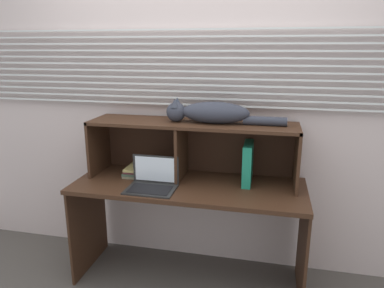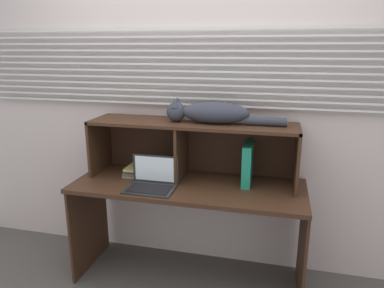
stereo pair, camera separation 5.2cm
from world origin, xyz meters
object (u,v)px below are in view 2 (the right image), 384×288
(laptop, at_px, (152,182))
(book_stack, at_px, (138,169))
(binder_upright, at_px, (248,164))
(cat, at_px, (211,113))

(laptop, bearing_deg, book_stack, 129.63)
(laptop, relative_size, book_stack, 1.30)
(laptop, xyz_separation_m, binder_upright, (0.61, 0.24, 0.10))
(cat, height_order, binder_upright, cat)
(cat, bearing_deg, binder_upright, 0.00)
(cat, relative_size, binder_upright, 2.86)
(cat, bearing_deg, book_stack, -179.88)
(laptop, bearing_deg, binder_upright, 21.07)
(binder_upright, height_order, book_stack, binder_upright)
(binder_upright, bearing_deg, book_stack, -179.92)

